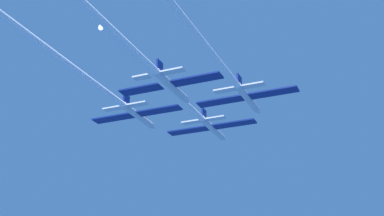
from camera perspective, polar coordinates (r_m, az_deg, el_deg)
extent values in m
cylinder|color=silver|center=(123.09, 2.13, -2.13)|extent=(1.39, 12.64, 1.39)
cone|color=silver|center=(129.88, 3.35, -3.25)|extent=(1.36, 2.78, 1.36)
ellipsoid|color=black|center=(125.73, 2.58, -2.30)|extent=(0.97, 2.53, 0.70)
cube|color=navy|center=(124.47, -0.34, -2.39)|extent=(9.61, 2.78, 0.30)
cube|color=navy|center=(120.83, 4.46, -1.67)|extent=(9.61, 2.78, 0.30)
cube|color=navy|center=(119.34, 1.25, -0.57)|extent=(0.36, 2.28, 2.02)
cube|color=silver|center=(119.49, -0.06, -1.49)|extent=(4.32, 1.67, 0.30)
cube|color=silver|center=(117.53, 2.50, -1.09)|extent=(4.32, 1.67, 0.30)
cylinder|color=white|center=(100.60, -3.33, 2.88)|extent=(1.25, 40.76, 1.25)
cylinder|color=silver|center=(117.21, -5.72, -0.78)|extent=(1.39, 12.64, 1.39)
cone|color=silver|center=(123.53, -4.03, -2.03)|extent=(1.36, 2.78, 1.36)
ellipsoid|color=black|center=(119.69, -5.08, -0.98)|extent=(0.97, 2.53, 0.70)
cube|color=navy|center=(119.29, -8.19, -1.06)|extent=(9.61, 2.78, 0.30)
cube|color=navy|center=(114.31, -3.44, -0.26)|extent=(9.61, 2.78, 0.30)
cube|color=navy|center=(113.84, -6.89, 0.91)|extent=(0.36, 2.28, 2.02)
cube|color=silver|center=(114.32, -8.24, -0.06)|extent=(4.32, 1.67, 0.30)
cube|color=silver|center=(111.65, -5.72, 0.39)|extent=(4.32, 1.67, 0.30)
cylinder|color=white|center=(97.82, -12.79, 4.44)|extent=(1.25, 38.14, 1.25)
cylinder|color=silver|center=(108.80, 5.83, 1.03)|extent=(1.39, 12.64, 1.39)
cone|color=silver|center=(115.61, 6.98, -0.41)|extent=(1.36, 2.78, 1.36)
ellipsoid|color=black|center=(111.48, 6.25, 0.77)|extent=(0.97, 2.53, 0.70)
cube|color=navy|center=(109.81, 2.99, 0.70)|extent=(9.61, 2.78, 0.30)
cube|color=navy|center=(106.94, 8.53, 1.62)|extent=(9.61, 2.78, 0.30)
cube|color=navy|center=(105.13, 4.96, 2.92)|extent=(0.36, 2.28, 2.02)
cube|color=silver|center=(104.99, 3.47, 1.87)|extent=(4.32, 1.67, 0.30)
cube|color=silver|center=(103.44, 6.45, 2.39)|extent=(4.32, 1.67, 0.30)
cylinder|color=white|center=(83.86, -0.43, 8.75)|extent=(1.25, 47.18, 1.25)
cylinder|color=silver|center=(102.56, -2.20, 2.36)|extent=(1.39, 12.64, 1.39)
cone|color=silver|center=(108.94, -0.48, 0.75)|extent=(1.36, 2.78, 1.36)
ellipsoid|color=black|center=(105.09, -1.55, 2.05)|extent=(0.97, 2.53, 0.70)
cube|color=navy|center=(104.30, -5.08, 1.98)|extent=(9.61, 2.78, 0.30)
cube|color=navy|center=(100.03, 0.51, 3.03)|extent=(9.61, 2.78, 0.30)
cube|color=navy|center=(99.25, -3.42, 4.40)|extent=(0.36, 2.28, 2.02)
cube|color=silver|center=(99.46, -4.99, 3.29)|extent=(4.32, 1.67, 0.30)
cube|color=silver|center=(97.15, -1.99, 3.88)|extent=(4.32, 1.67, 0.30)
cylinder|color=white|center=(81.07, -10.84, 10.28)|extent=(1.25, 44.13, 1.25)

